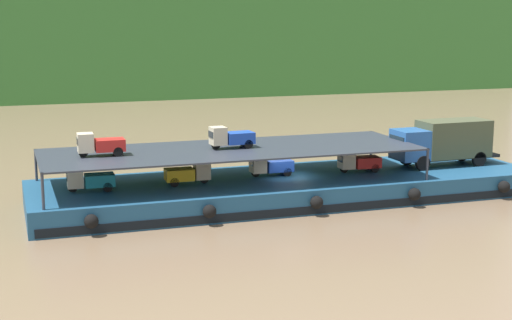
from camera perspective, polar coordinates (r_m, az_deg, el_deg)
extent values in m
plane|color=#7F664C|center=(48.51, 2.50, -2.98)|extent=(400.00, 400.00, 0.00)
cube|color=navy|center=(48.34, 2.51, -2.11)|extent=(32.42, 8.52, 1.50)
cube|color=black|center=(44.58, 4.49, -3.77)|extent=(31.77, 0.06, 0.50)
sphere|color=black|center=(41.06, -12.33, -4.55)|extent=(0.77, 0.77, 0.77)
sphere|color=black|center=(42.20, -3.53, -3.90)|extent=(0.77, 0.77, 0.77)
sphere|color=black|center=(44.27, 4.61, -3.21)|extent=(0.77, 0.77, 0.77)
sphere|color=black|center=(47.15, 11.88, -2.54)|extent=(0.77, 0.77, 0.77)
sphere|color=black|center=(50.69, 18.22, -1.93)|extent=(0.77, 0.77, 0.77)
cube|color=#285BA3|center=(51.49, 11.55, 1.14)|extent=(2.05, 2.23, 2.00)
cube|color=#192833|center=(50.91, 10.57, 1.47)|extent=(0.10, 1.84, 0.60)
cube|color=#474C33|center=(53.29, 14.68, 1.60)|extent=(4.85, 2.41, 2.50)
cube|color=black|center=(53.50, 14.62, 0.22)|extent=(6.83, 1.53, 0.20)
cylinder|color=black|center=(52.73, 11.30, 0.16)|extent=(1.01, 0.30, 1.00)
cylinder|color=black|center=(51.05, 12.47, -0.23)|extent=(1.01, 0.30, 1.00)
cylinder|color=black|center=(55.14, 15.26, 0.45)|extent=(1.01, 0.30, 1.00)
cylinder|color=black|center=(53.53, 16.49, 0.08)|extent=(1.01, 0.30, 1.00)
cylinder|color=#2D333D|center=(54.51, 8.69, 1.12)|extent=(0.16, 0.16, 2.00)
cylinder|color=#2D333D|center=(48.03, 12.81, -0.32)|extent=(0.16, 0.16, 2.00)
cylinder|color=#2D333D|center=(48.59, -16.28, -0.36)|extent=(0.16, 0.16, 2.00)
cylinder|color=#2D333D|center=(41.19, -15.80, -2.29)|extent=(0.16, 0.16, 2.00)
cube|color=#2D333D|center=(46.59, -1.83, 0.79)|extent=(23.22, 7.72, 0.10)
cube|color=teal|center=(45.07, -11.72, -1.48)|extent=(1.73, 1.25, 0.70)
cube|color=beige|center=(44.93, -13.51, -1.33)|extent=(0.93, 1.03, 1.10)
cube|color=#19232D|center=(44.89, -14.12, -1.23)|extent=(0.06, 0.85, 0.38)
cylinder|color=black|center=(45.04, -13.67, -2.03)|extent=(0.56, 0.16, 0.56)
cylinder|color=black|center=(45.70, -11.27, -1.75)|extent=(0.56, 0.16, 0.56)
cylinder|color=black|center=(44.67, -11.13, -2.03)|extent=(0.56, 0.16, 0.56)
cube|color=gold|center=(45.89, -5.81, -1.09)|extent=(1.73, 1.25, 0.70)
cube|color=#C6B793|center=(46.13, -4.11, -0.75)|extent=(0.93, 1.03, 1.10)
cube|color=#19232D|center=(46.21, -3.55, -0.58)|extent=(0.06, 0.85, 0.38)
cylinder|color=black|center=(46.28, -3.92, -1.40)|extent=(0.56, 0.16, 0.56)
cylinder|color=black|center=(45.38, -6.17, -1.69)|extent=(0.56, 0.16, 0.56)
cylinder|color=black|center=(46.40, -6.42, -1.42)|extent=(0.56, 0.16, 0.56)
cube|color=#1E47B7|center=(48.41, 1.72, -0.42)|extent=(1.70, 1.20, 0.70)
cube|color=beige|center=(47.91, 0.15, -0.29)|extent=(0.90, 1.00, 1.10)
cube|color=#19232D|center=(47.74, -0.38, -0.19)|extent=(0.04, 0.85, 0.38)
cylinder|color=black|center=(47.97, -0.02, -0.94)|extent=(0.56, 0.14, 0.56)
cylinder|color=black|center=(49.10, 1.94, -0.68)|extent=(0.56, 0.14, 0.56)
cylinder|color=black|center=(48.13, 2.38, -0.91)|extent=(0.56, 0.14, 0.56)
cube|color=red|center=(50.10, 8.33, -0.15)|extent=(1.76, 1.29, 0.70)
cube|color=beige|center=(49.52, 6.85, 0.00)|extent=(0.95, 1.05, 1.10)
cube|color=#19232D|center=(49.32, 6.35, 0.10)|extent=(0.08, 0.85, 0.38)
cylinder|color=black|center=(49.57, 6.68, -0.63)|extent=(0.57, 0.17, 0.56)
cylinder|color=black|center=(50.81, 8.49, -0.40)|extent=(0.57, 0.17, 0.56)
cylinder|color=black|center=(49.86, 8.99, -0.63)|extent=(0.57, 0.17, 0.56)
cube|color=red|center=(45.06, -10.97, 1.13)|extent=(1.71, 1.22, 0.70)
cube|color=beige|center=(44.88, -12.76, 1.28)|extent=(0.91, 1.01, 1.10)
cube|color=#19232D|center=(44.83, -13.36, 1.39)|extent=(0.05, 0.85, 0.38)
cylinder|color=black|center=(44.96, -12.92, 0.58)|extent=(0.56, 0.15, 0.56)
cylinder|color=black|center=(45.68, -10.54, 0.83)|extent=(0.56, 0.15, 0.56)
cylinder|color=black|center=(44.65, -10.36, 0.61)|extent=(0.56, 0.15, 0.56)
cube|color=#1E47B7|center=(46.87, -1.26, 1.70)|extent=(1.76, 1.29, 0.70)
cube|color=beige|center=(46.37, -2.88, 1.84)|extent=(0.95, 1.05, 1.10)
cube|color=#19232D|center=(46.21, -3.43, 1.94)|extent=(0.08, 0.85, 0.38)
cylinder|color=black|center=(46.41, -3.05, 1.16)|extent=(0.57, 0.17, 0.56)
cylinder|color=black|center=(47.55, -1.02, 1.40)|extent=(0.57, 0.17, 0.56)
cylinder|color=black|center=(46.57, -0.57, 1.20)|extent=(0.57, 0.17, 0.56)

